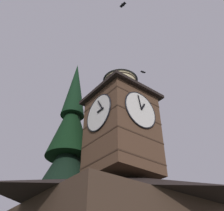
% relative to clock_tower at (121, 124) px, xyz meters
% --- Properties ---
extents(clock_tower, '(4.79, 4.79, 9.47)m').
position_rel_clock_tower_xyz_m(clock_tower, '(0.00, 0.00, 0.00)').
color(clock_tower, brown).
rests_on(clock_tower, building_main).
extents(pine_tree_behind, '(6.58, 6.58, 19.16)m').
position_rel_clock_tower_xyz_m(pine_tree_behind, '(2.00, -4.06, -3.71)').
color(pine_tree_behind, '#473323').
rests_on(pine_tree_behind, ground_plane).
extents(flying_bird_high, '(0.31, 0.54, 0.16)m').
position_rel_clock_tower_xyz_m(flying_bird_high, '(2.89, 3.92, 7.56)').
color(flying_bird_high, black).
extents(flying_bird_low, '(0.56, 0.31, 0.16)m').
position_rel_clock_tower_xyz_m(flying_bird_low, '(-4.04, -1.10, 8.24)').
color(flying_bird_low, black).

